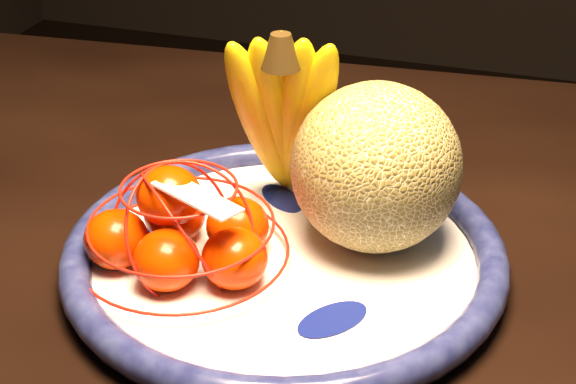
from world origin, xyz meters
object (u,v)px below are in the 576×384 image
(banana_bunch, at_px, (284,109))
(mandarin_bag, at_px, (183,232))
(fruit_bowl, at_px, (284,255))
(cantaloupe, at_px, (376,167))
(dining_table, at_px, (491,338))

(banana_bunch, bearing_deg, mandarin_bag, -127.45)
(fruit_bowl, distance_m, cantaloupe, 0.11)
(banana_bunch, bearing_deg, dining_table, -20.80)
(fruit_bowl, bearing_deg, cantaloupe, 35.25)
(cantaloupe, height_order, banana_bunch, banana_bunch)
(dining_table, xyz_separation_m, cantaloupe, (-0.11, -0.01, 0.16))
(dining_table, relative_size, fruit_bowl, 3.99)
(banana_bunch, bearing_deg, fruit_bowl, -86.27)
(fruit_bowl, bearing_deg, dining_table, 17.91)
(dining_table, bearing_deg, mandarin_bag, -164.16)
(banana_bunch, xyz_separation_m, mandarin_bag, (-0.05, -0.12, -0.07))
(fruit_bowl, relative_size, cantaloupe, 2.62)
(cantaloupe, bearing_deg, banana_bunch, 159.68)
(fruit_bowl, relative_size, banana_bunch, 1.94)
(fruit_bowl, xyz_separation_m, banana_bunch, (-0.03, 0.08, 0.10))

